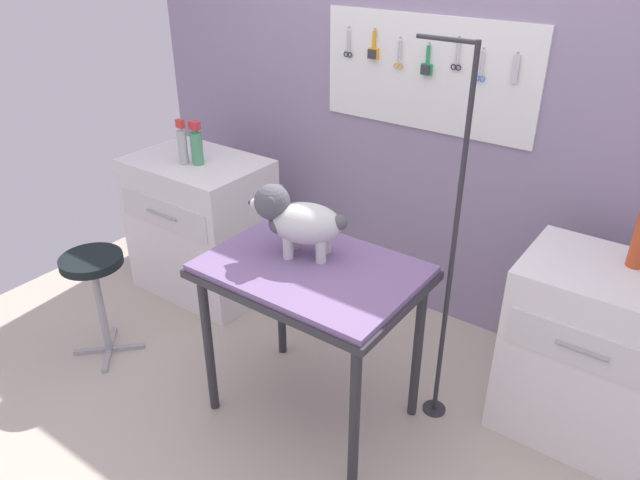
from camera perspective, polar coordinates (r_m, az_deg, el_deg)
name	(u,v)px	position (r m, az deg, el deg)	size (l,w,h in m)	color
ground	(293,429)	(2.97, -2.55, -17.54)	(4.40, 4.00, 0.04)	#BFB4A1
rear_wall_panel	(437,122)	(3.31, 11.03, 10.99)	(4.00, 0.11, 2.30)	gray
grooming_table	(312,283)	(2.58, -0.79, -4.10)	(0.92, 0.65, 0.82)	#2D2D33
grooming_arm	(449,266)	(2.60, 12.20, -2.39)	(0.29, 0.11, 1.74)	#2D2D33
dog	(296,219)	(2.55, -2.27, 2.00)	(0.42, 0.30, 0.31)	silver
counter_left	(202,226)	(3.77, -11.17, 1.33)	(0.80, 0.58, 0.86)	white
cabinet_right	(590,353)	(2.93, 24.28, -9.74)	(0.68, 0.54, 0.85)	white
stool	(94,277)	(3.30, -20.66, -3.28)	(0.32, 0.32, 0.60)	#9E9EA3
pump_bottle_white	(197,146)	(3.50, -11.66, 8.77)	(0.07, 0.07, 0.25)	#4A9967
detangler_spray	(182,145)	(3.52, -12.95, 8.81)	(0.05, 0.05, 0.26)	#ABB0AE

